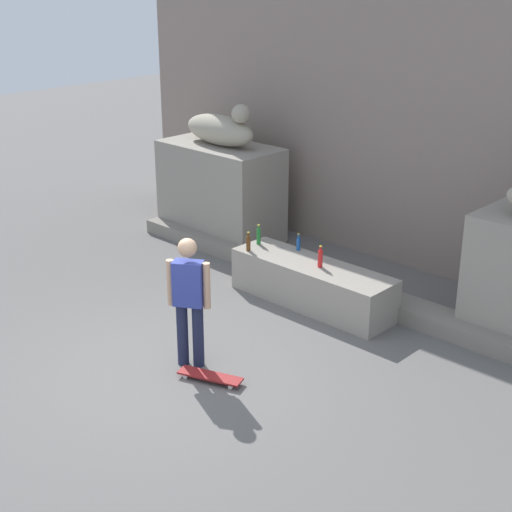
# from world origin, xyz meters

# --- Properties ---
(ground_plane) EXTENTS (40.00, 40.00, 0.00)m
(ground_plane) POSITION_xyz_m (0.00, 0.00, 0.00)
(ground_plane) COLOR #605E5B
(facade_wall) EXTENTS (11.83, 0.60, 5.81)m
(facade_wall) POSITION_xyz_m (0.00, 5.14, 2.91)
(facade_wall) COLOR gray
(facade_wall) RESTS_ON ground_plane
(pedestal_left) EXTENTS (2.21, 1.15, 1.68)m
(pedestal_left) POSITION_xyz_m (-3.09, 3.80, 0.84)
(pedestal_left) COLOR gray
(pedestal_left) RESTS_ON ground_plane
(statue_reclining_left) EXTENTS (1.63, 0.64, 0.78)m
(statue_reclining_left) POSITION_xyz_m (-3.05, 3.80, 1.96)
(statue_reclining_left) COLOR #A79E88
(statue_reclining_left) RESTS_ON pedestal_left
(ledge_block) EXTENTS (2.56, 0.75, 0.63)m
(ledge_block) POSITION_xyz_m (0.00, 2.64, 0.32)
(ledge_block) COLOR gray
(ledge_block) RESTS_ON ground_plane
(skater) EXTENTS (0.48, 0.36, 1.67)m
(skater) POSITION_xyz_m (0.05, 0.24, 0.92)
(skater) COLOR #1E233F
(skater) RESTS_ON ground_plane
(skateboard) EXTENTS (0.82, 0.46, 0.08)m
(skateboard) POSITION_xyz_m (0.51, 0.13, 0.06)
(skateboard) COLOR maroon
(skateboard) RESTS_ON ground_plane
(bottle_red) EXTENTS (0.07, 0.07, 0.32)m
(bottle_red) POSITION_xyz_m (0.15, 2.62, 0.77)
(bottle_red) COLOR red
(bottle_red) RESTS_ON ledge_block
(bottle_green) EXTENTS (0.06, 0.06, 0.31)m
(bottle_green) POSITION_xyz_m (-1.12, 2.70, 0.76)
(bottle_green) COLOR #1E722D
(bottle_green) RESTS_ON ledge_block
(bottle_blue) EXTENTS (0.06, 0.06, 0.26)m
(bottle_blue) POSITION_xyz_m (-0.51, 2.92, 0.74)
(bottle_blue) COLOR #194C99
(bottle_blue) RESTS_ON ledge_block
(bottle_brown) EXTENTS (0.07, 0.07, 0.30)m
(bottle_brown) POSITION_xyz_m (-1.04, 2.39, 0.75)
(bottle_brown) COLOR #593314
(bottle_brown) RESTS_ON ledge_block
(stair_step) EXTENTS (8.39, 0.50, 0.24)m
(stair_step) POSITION_xyz_m (0.00, 3.21, 0.12)
(stair_step) COLOR gray
(stair_step) RESTS_ON ground_plane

